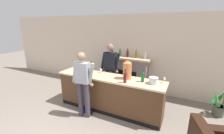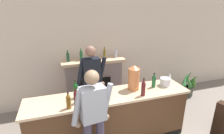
{
  "view_description": "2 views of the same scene",
  "coord_description": "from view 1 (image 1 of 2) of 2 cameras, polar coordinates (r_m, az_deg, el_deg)",
  "views": [
    {
      "loc": [
        1.97,
        -1.45,
        2.39
      ],
      "look_at": [
        0.07,
        2.35,
        1.19
      ],
      "focal_mm": 24.0,
      "sensor_mm": 36.0,
      "label": 1
    },
    {
      "loc": [
        -0.71,
        -0.78,
        2.57
      ],
      "look_at": [
        0.35,
        2.5,
        1.36
      ],
      "focal_mm": 28.0,
      "sensor_mm": 36.0,
      "label": 2
    }
  ],
  "objects": [
    {
      "name": "wine_glass_by_dispenser",
      "position": [
        4.42,
        -4.3,
        -0.83
      ],
      "size": [
        0.08,
        0.08,
        0.15
      ],
      "color": "silver",
      "rests_on": "bar_counter"
    },
    {
      "name": "potted_plant_corner",
      "position": [
        5.02,
        35.87,
        -11.28
      ],
      "size": [
        0.46,
        0.48,
        0.75
      ],
      "color": "#4C5141",
      "rests_on": "ground_plane"
    },
    {
      "name": "person_bartender",
      "position": [
        4.68,
        -0.67,
        -1.12
      ],
      "size": [
        0.66,
        0.33,
        1.84
      ],
      "color": "#272A30",
      "rests_on": "ground_plane"
    },
    {
      "name": "fireplace_stone",
      "position": [
        5.51,
        5.88,
        -2.63
      ],
      "size": [
        1.61,
        0.52,
        1.6
      ],
      "color": "gray",
      "rests_on": "ground_plane"
    },
    {
      "name": "bar_counter",
      "position": [
        4.31,
        -1.22,
        -10.05
      ],
      "size": [
        3.07,
        0.67,
        1.01
      ],
      "color": "#50321D",
      "rests_on": "ground_plane"
    },
    {
      "name": "wine_bottle_merlot_tall",
      "position": [
        4.31,
        -9.59,
        -1.27
      ],
      "size": [
        0.07,
        0.07,
        0.28
      ],
      "color": "#4C141A",
      "rests_on": "bar_counter"
    },
    {
      "name": "wine_glass_front_left",
      "position": [
        3.86,
        19.36,
        -3.9
      ],
      "size": [
        0.07,
        0.07,
        0.18
      ],
      "color": "silver",
      "rests_on": "bar_counter"
    },
    {
      "name": "wine_bottle_rose_blush",
      "position": [
        4.3,
        -11.82,
        -1.38
      ],
      "size": [
        0.08,
        0.08,
        0.29
      ],
      "color": "brown",
      "rests_on": "bar_counter"
    },
    {
      "name": "wine_bottle_burgundy_dark",
      "position": [
        3.79,
        11.63,
        -3.57
      ],
      "size": [
        0.08,
        0.08,
        0.31
      ],
      "color": "#165128",
      "rests_on": "bar_counter"
    },
    {
      "name": "person_customer",
      "position": [
        3.91,
        -11.0,
        -5.76
      ],
      "size": [
        0.65,
        0.34,
        1.75
      ],
      "color": "#3D3648",
      "rests_on": "ground_plane"
    },
    {
      "name": "ice_bucket_steel",
      "position": [
        3.75,
        15.51,
        -4.96
      ],
      "size": [
        0.22,
        0.22,
        0.16
      ],
      "color": "silver",
      "rests_on": "bar_counter"
    },
    {
      "name": "wine_bottle_port_short",
      "position": [
        3.66,
        4.99,
        -3.73
      ],
      "size": [
        0.08,
        0.08,
        0.35
      ],
      "color": "#4F191B",
      "rests_on": "bar_counter"
    },
    {
      "name": "wine_bottle_riesling_slim",
      "position": [
        4.43,
        -7.91,
        -0.32
      ],
      "size": [
        0.08,
        0.08,
        0.34
      ],
      "color": "#124C18",
      "rests_on": "bar_counter"
    },
    {
      "name": "wall_back_panel",
      "position": [
        5.62,
        5.65,
        5.36
      ],
      "size": [
        12.0,
        0.07,
        2.75
      ],
      "color": "beige",
      "rests_on": "ground_plane"
    },
    {
      "name": "copper_dispenser",
      "position": [
        3.91,
        5.86,
        -0.99
      ],
      "size": [
        0.23,
        0.27,
        0.5
      ],
      "color": "#C47140",
      "rests_on": "bar_counter"
    }
  ]
}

